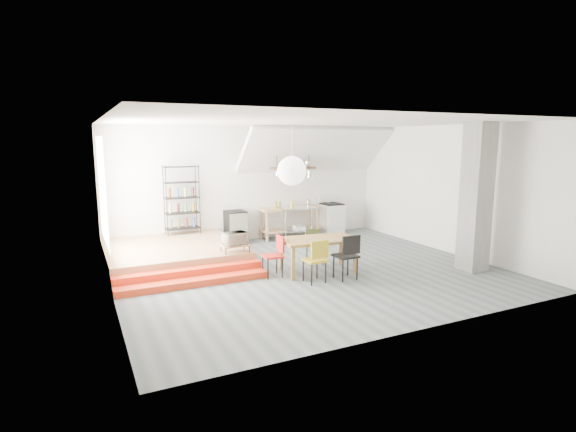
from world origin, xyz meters
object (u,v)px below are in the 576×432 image
stove (331,218)px  mini_fridge (236,227)px  rolling_cart (299,219)px  dining_table (318,242)px

stove → mini_fridge: 3.05m
rolling_cart → mini_fridge: 1.79m
stove → rolling_cart: (-1.33, -0.46, 0.14)m
mini_fridge → rolling_cart: bearing=-16.3°
dining_table → rolling_cart: bearing=77.1°
rolling_cart → mini_fridge: rolling_cart is taller
stove → mini_fridge: stove is taller
stove → dining_table: (-2.36, -3.36, 0.18)m
stove → dining_table: bearing=-125.1°
stove → rolling_cart: bearing=-161.1°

